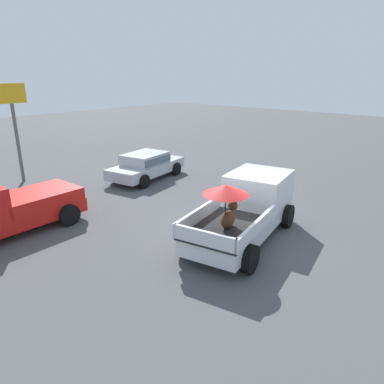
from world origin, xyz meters
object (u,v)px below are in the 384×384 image
at_px(parked_sedan_near, 146,165).
at_px(motel_sign, 13,114).
at_px(pickup_truck_red, 2,210).
at_px(pickup_truck_main, 247,207).

xyz_separation_m(parked_sedan_near, motel_sign, (-4.29, 4.33, 2.57)).
relative_size(pickup_truck_red, motel_sign, 1.04).
relative_size(parked_sedan_near, motel_sign, 0.97).
relative_size(pickup_truck_main, pickup_truck_red, 1.09).
distance_m(pickup_truck_main, motel_sign, 12.15).
bearing_deg(pickup_truck_red, pickup_truck_main, 129.44).
distance_m(pickup_truck_red, parked_sedan_near, 7.67).
relative_size(pickup_truck_main, motel_sign, 1.13).
bearing_deg(motel_sign, pickup_truck_red, -119.75).
bearing_deg(pickup_truck_red, parked_sedan_near, -171.15).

